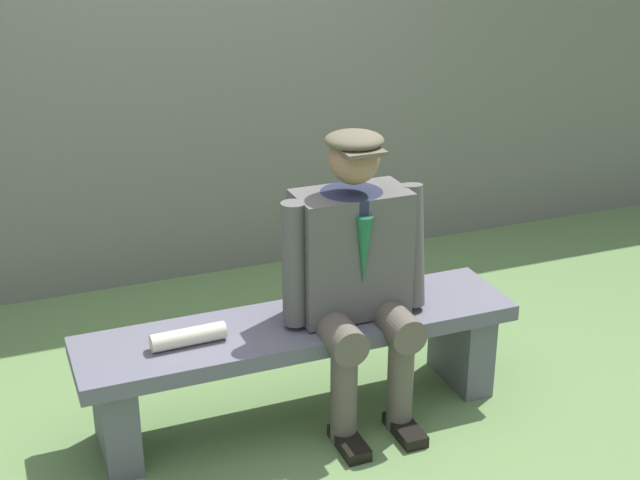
{
  "coord_description": "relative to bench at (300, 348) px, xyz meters",
  "views": [
    {
      "loc": [
        1.14,
        3.09,
        2.19
      ],
      "look_at": [
        -0.09,
        0.0,
        0.81
      ],
      "focal_mm": 50.26,
      "sensor_mm": 36.0,
      "label": 1
    }
  ],
  "objects": [
    {
      "name": "ground_plane",
      "position": [
        0.0,
        0.0,
        -0.33
      ],
      "size": [
        30.0,
        30.0,
        0.0
      ],
      "primitive_type": "plane",
      "color": "#5A7A44"
    },
    {
      "name": "bench",
      "position": [
        0.0,
        0.0,
        0.0
      ],
      "size": [
        1.85,
        0.44,
        0.46
      ],
      "color": "#565561",
      "rests_on": "ground"
    },
    {
      "name": "rolled_magazine",
      "position": [
        0.48,
        0.03,
        0.17
      ],
      "size": [
        0.3,
        0.08,
        0.07
      ],
      "primitive_type": "cylinder",
      "rotation": [
        0.0,
        1.57,
        0.04
      ],
      "color": "beige",
      "rests_on": "bench"
    },
    {
      "name": "seated_man",
      "position": [
        -0.23,
        0.05,
        0.36
      ],
      "size": [
        0.63,
        0.55,
        1.25
      ],
      "color": "#4E4B4A",
      "rests_on": "ground"
    },
    {
      "name": "stadium_wall",
      "position": [
        0.0,
        -1.7,
        0.88
      ],
      "size": [
        12.0,
        0.24,
        2.41
      ],
      "primitive_type": "cube",
      "color": "#616257",
      "rests_on": "ground"
    }
  ]
}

